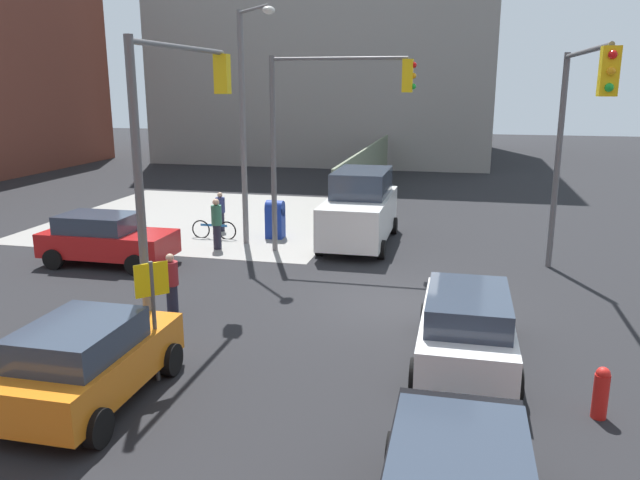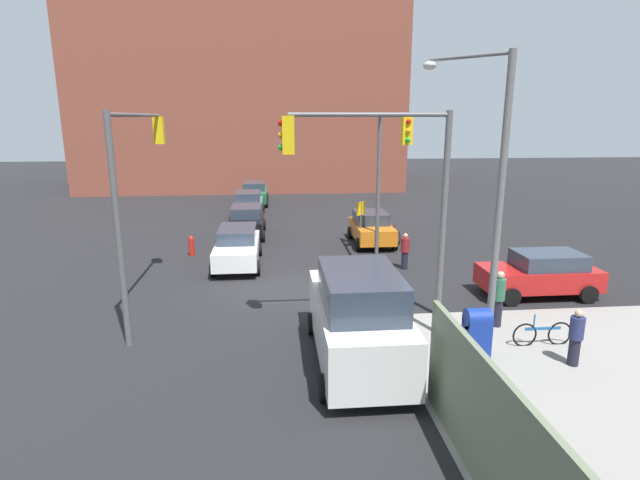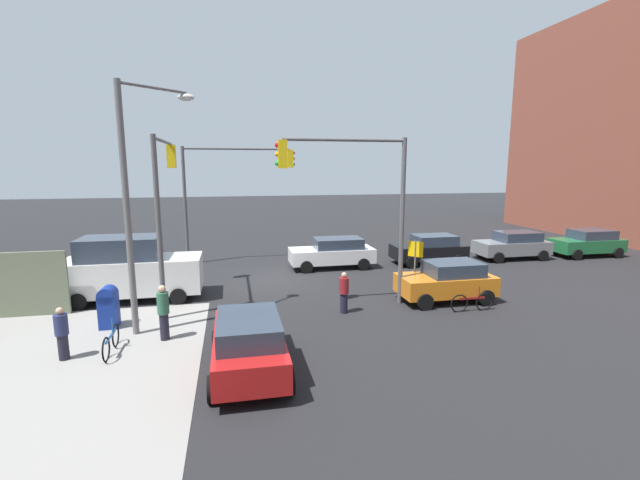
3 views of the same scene
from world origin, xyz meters
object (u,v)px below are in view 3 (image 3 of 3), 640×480
Objects in this scene: coupe_red at (249,342)px; bicycle_leaning_on_fence at (111,342)px; pedestrian_walking_north at (344,292)px; coupe_green at (588,242)px; street_lamp_corner at (137,190)px; bicycle_at_crosswalk at (472,302)px; traffic_signal_nw_corner at (356,189)px; pedestrian_waiting at (62,333)px; fire_hydrant at (352,250)px; traffic_signal_ne_corner at (164,189)px; hatchback_black at (430,249)px; traffic_signal_se_corner at (229,180)px; coupe_white at (333,252)px; van_white_delivery at (131,269)px; mailbox_blue at (108,306)px; pedestrian_crossing at (163,312)px; coupe_gray at (513,245)px; coupe_orange at (447,281)px.

coupe_red reaches higher than bicycle_leaning_on_fence.
coupe_green is at bearing -82.82° from pedestrian_walking_north.
street_lamp_corner is 12.52m from bicycle_at_crosswalk.
pedestrian_waiting is (9.41, 2.90, -3.81)m from traffic_signal_nw_corner.
fire_hydrant is 0.60× the size of pedestrian_walking_north.
traffic_signal_ne_corner reaches higher than pedestrian_walking_north.
traffic_signal_se_corner is at bearing -13.71° from hatchback_black.
traffic_signal_ne_corner is at bearing 30.88° from coupe_white.
coupe_green is 14.65m from bicycle_at_crosswalk.
bicycle_at_crosswalk is at bearing 162.02° from van_white_delivery.
coupe_green and coupe_white have the same top height.
coupe_red is (-2.83, 6.51, -3.74)m from traffic_signal_ne_corner.
coupe_green is at bearing -160.15° from bicycle_leaning_on_fence.
mailbox_blue is 2.51m from pedestrian_crossing.
traffic_signal_se_corner reaches higher than bicycle_at_crosswalk.
coupe_gray and coupe_orange have the same top height.
traffic_signal_nw_corner is 1.00× the size of traffic_signal_se_corner.
coupe_green is 2.35× the size of pedestrian_crossing.
bicycle_leaning_on_fence is at bearing -27.37° from coupe_red.
traffic_signal_se_corner is at bearing 110.25° from pedestrian_crossing.
coupe_green is (-20.89, -10.99, 0.00)m from coupe_red.
coupe_red is 0.98× the size of coupe_green.
traffic_signal_nw_corner is at bearing 29.16° from coupe_gray.
traffic_signal_se_corner reaches higher than fire_hydrant.
coupe_white is 2.52× the size of pedestrian_crossing.
pedestrian_crossing is at bearing 48.40° from coupe_white.
mailbox_blue is at bearing 174.22° from pedestrian_crossing.
pedestrian_waiting reaches higher than bicycle_leaning_on_fence.
van_white_delivery is (11.14, 6.00, 0.79)m from fire_hydrant.
coupe_green is at bearing 179.37° from coupe_white.
traffic_signal_nw_corner is 9.92m from fire_hydrant.
street_lamp_corner is at bearing -2.16° from bicycle_at_crosswalk.
coupe_red is at bearing 20.85° from bicycle_at_crosswalk.
bicycle_at_crosswalk is (-8.48, -3.23, -0.50)m from coupe_red.
traffic_signal_nw_corner is at bearing 165.95° from traffic_signal_ne_corner.
hatchback_black is at bearing -134.63° from traffic_signal_nw_corner.
pedestrian_crossing reaches higher than pedestrian_walking_north.
van_white_delivery reaches higher than coupe_orange.
traffic_signal_ne_corner is at bearing -98.46° from street_lamp_corner.
bicycle_leaning_on_fence is at bearing 45.77° from coupe_white.
pedestrian_waiting is at bearing -19.64° from coupe_red.
pedestrian_crossing reaches higher than bicycle_at_crosswalk.
pedestrian_waiting is (0.66, 5.60, -0.48)m from van_white_delivery.
coupe_green is (-23.71, -4.48, -3.74)m from traffic_signal_ne_corner.
van_white_delivery is at bearing -29.32° from traffic_signal_ne_corner.
pedestrian_walking_north is (-3.67, -4.03, -0.04)m from coupe_red.
coupe_orange is 2.18× the size of bicycle_at_crosswalk.
bicycle_at_crosswalk is at bearing -174.49° from bicycle_leaning_on_fence.
coupe_white is at bearing -25.10° from pedestrian_walking_north.
coupe_white is 13.75m from pedestrian_waiting.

